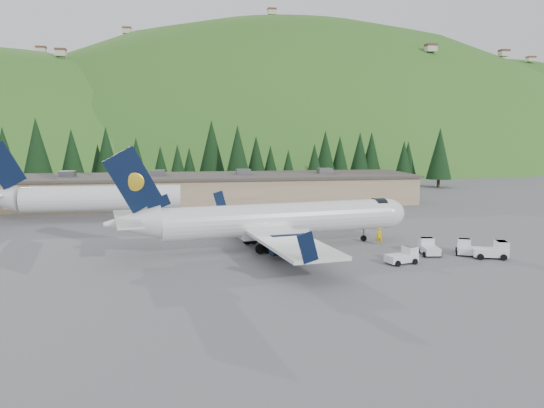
{
  "coord_description": "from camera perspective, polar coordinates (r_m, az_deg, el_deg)",
  "views": [
    {
      "loc": [
        -10.15,
        -56.23,
        12.41
      ],
      "look_at": [
        0.0,
        6.0,
        4.0
      ],
      "focal_mm": 35.0,
      "sensor_mm": 36.0,
      "label": 1
    }
  ],
  "objects": [
    {
      "name": "airliner",
      "position": [
        57.6,
        0.03,
        -1.81
      ],
      "size": [
        33.85,
        31.9,
        11.24
      ],
      "rotation": [
        0.0,
        0.0,
        0.16
      ],
      "color": "white",
      "rests_on": "ground"
    },
    {
      "name": "baggage_tug_c",
      "position": [
        57.25,
        16.48,
        -4.5
      ],
      "size": [
        2.18,
        3.2,
        1.61
      ],
      "rotation": [
        0.0,
        0.0,
        1.43
      ],
      "color": "white",
      "rests_on": "ground"
    },
    {
      "name": "ground",
      "position": [
        58.47,
        0.95,
        -4.66
      ],
      "size": [
        600.0,
        600.0,
        0.0
      ],
      "primitive_type": "plane",
      "color": "#59595E"
    },
    {
      "name": "ramp_worker",
      "position": [
        61.01,
        11.43,
        -3.37
      ],
      "size": [
        0.74,
        0.52,
        1.92
      ],
      "primitive_type": "imported",
      "rotation": [
        0.0,
        0.0,
        3.06
      ],
      "color": "#FCCE00",
      "rests_on": "ground"
    },
    {
      "name": "terminal_building",
      "position": [
        94.88,
        -6.11,
        1.63
      ],
      "size": [
        71.0,
        17.0,
        6.1
      ],
      "color": "#978963",
      "rests_on": "ground"
    },
    {
      "name": "baggage_tug_b",
      "position": [
        57.61,
        22.68,
        -4.63
      ],
      "size": [
        3.64,
        2.68,
        1.77
      ],
      "rotation": [
        0.0,
        0.0,
        -0.27
      ],
      "color": "white",
      "rests_on": "ground"
    },
    {
      "name": "second_airliner",
      "position": [
        80.13,
        -19.82,
        0.63
      ],
      "size": [
        27.5,
        11.0,
        10.05
      ],
      "color": "white",
      "rests_on": "ground"
    },
    {
      "name": "baggage_tug_d",
      "position": [
        58.72,
        19.98,
        -4.41
      ],
      "size": [
        2.55,
        3.08,
        1.47
      ],
      "rotation": [
        0.0,
        0.0,
        1.1
      ],
      "color": "white",
      "rests_on": "ground"
    },
    {
      "name": "hills",
      "position": [
        287.38,
        4.12,
        -11.77
      ],
      "size": [
        614.0,
        330.0,
        300.0
      ],
      "color": "#305B19",
      "rests_on": "ground"
    },
    {
      "name": "baggage_tug_a",
      "position": [
        52.71,
        13.98,
        -5.45
      ],
      "size": [
        3.3,
        2.43,
        1.61
      ],
      "rotation": [
        0.0,
        0.0,
        0.26
      ],
      "color": "white",
      "rests_on": "ground"
    },
    {
      "name": "tree_line",
      "position": [
        117.38,
        -6.99,
        5.01
      ],
      "size": [
        112.74,
        16.69,
        14.31
      ],
      "color": "black",
      "rests_on": "ground"
    }
  ]
}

